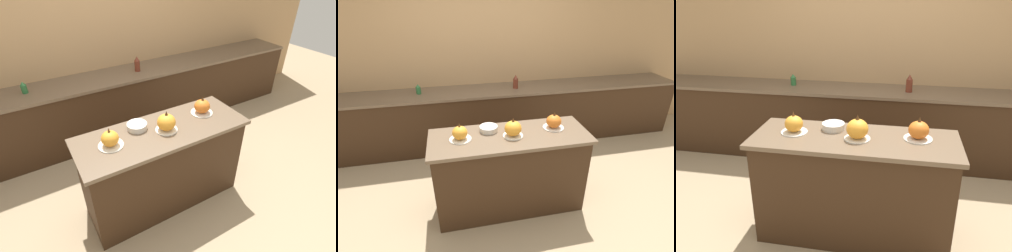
# 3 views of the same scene
# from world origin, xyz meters

# --- Properties ---
(ground_plane) EXTENTS (12.00, 12.00, 0.00)m
(ground_plane) POSITION_xyz_m (0.00, 0.00, 0.00)
(ground_plane) COLOR tan
(wall_back) EXTENTS (8.00, 0.06, 2.50)m
(wall_back) POSITION_xyz_m (0.00, 1.76, 1.25)
(wall_back) COLOR tan
(wall_back) RESTS_ON ground_plane
(kitchen_island) EXTENTS (1.60, 0.59, 0.90)m
(kitchen_island) POSITION_xyz_m (0.00, 0.00, 0.45)
(kitchen_island) COLOR #382314
(kitchen_island) RESTS_ON ground_plane
(back_counter) EXTENTS (6.00, 0.60, 0.88)m
(back_counter) POSITION_xyz_m (0.00, 1.43, 0.44)
(back_counter) COLOR #382314
(back_counter) RESTS_ON ground_plane
(pumpkin_cake_left) EXTENTS (0.21, 0.21, 0.18)m
(pumpkin_cake_left) POSITION_xyz_m (-0.49, 0.02, 0.96)
(pumpkin_cake_left) COLOR silver
(pumpkin_cake_left) RESTS_ON kitchen_island
(pumpkin_cake_center) EXTENTS (0.20, 0.20, 0.20)m
(pumpkin_cake_center) POSITION_xyz_m (0.02, -0.02, 0.97)
(pumpkin_cake_center) COLOR silver
(pumpkin_cake_center) RESTS_ON kitchen_island
(pumpkin_cake_right) EXTENTS (0.22, 0.22, 0.18)m
(pumpkin_cake_right) POSITION_xyz_m (0.48, 0.06, 0.96)
(pumpkin_cake_right) COLOR silver
(pumpkin_cake_right) RESTS_ON kitchen_island
(bottle_tall) EXTENTS (0.07, 0.07, 0.20)m
(bottle_tall) POSITION_xyz_m (0.41, 1.41, 0.98)
(bottle_tall) COLOR maroon
(bottle_tall) RESTS_ON back_counter
(bottle_short) EXTENTS (0.07, 0.07, 0.14)m
(bottle_short) POSITION_xyz_m (-0.98, 1.46, 0.95)
(bottle_short) COLOR #2D6B38
(bottle_short) RESTS_ON back_counter
(mixing_bowl) EXTENTS (0.18, 0.18, 0.05)m
(mixing_bowl) POSITION_xyz_m (-0.19, 0.13, 0.92)
(mixing_bowl) COLOR beige
(mixing_bowl) RESTS_ON kitchen_island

